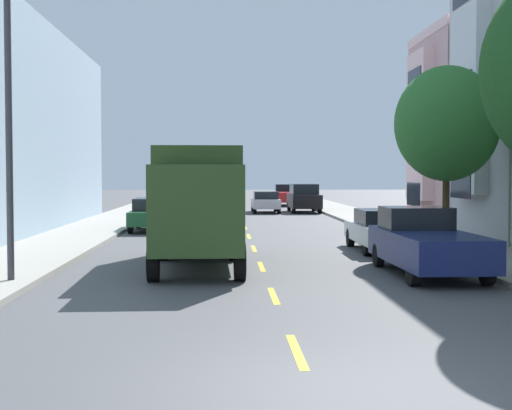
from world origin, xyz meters
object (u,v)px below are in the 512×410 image
(parked_pickup_red, at_px, (287,195))
(parked_sedan_white, at_px, (382,229))
(parked_hatchback_champagne, at_px, (166,206))
(street_tree_second, at_px, (447,124))
(parked_pickup_navy, at_px, (426,243))
(delivery_box_truck, at_px, (198,199))
(parked_hatchback_burgundy, at_px, (182,197))
(parked_wagon_forest, at_px, (152,213))
(parked_suv_black, at_px, (304,198))
(moving_silver_sedan, at_px, (265,202))
(street_lamp, at_px, (15,101))

(parked_pickup_red, bearing_deg, parked_sedan_white, -89.81)
(parked_hatchback_champagne, bearing_deg, parked_pickup_red, 63.99)
(street_tree_second, relative_size, parked_pickup_navy, 1.15)
(delivery_box_truck, xyz_separation_m, parked_pickup_red, (6.01, 39.54, -1.09))
(parked_pickup_red, relative_size, parked_hatchback_burgundy, 1.32)
(street_tree_second, xyz_separation_m, parked_wagon_forest, (-10.76, 9.89, -3.50))
(parked_wagon_forest, bearing_deg, parked_sedan_white, -47.34)
(parked_pickup_navy, bearing_deg, parked_pickup_red, 90.04)
(parked_suv_black, distance_m, parked_wagon_forest, 17.96)
(delivery_box_truck, height_order, parked_hatchback_burgundy, delivery_box_truck)
(delivery_box_truck, xyz_separation_m, parked_sedan_white, (6.13, 3.67, -1.17))
(street_tree_second, xyz_separation_m, parked_pickup_red, (-2.19, 36.33, -3.48))
(parked_hatchback_burgundy, bearing_deg, parked_sedan_white, -75.94)
(street_tree_second, relative_size, parked_sedan_white, 1.36)
(parked_sedan_white, distance_m, parked_pickup_navy, 5.82)
(parked_pickup_navy, bearing_deg, parked_hatchback_champagne, 109.76)
(parked_suv_black, relative_size, parked_hatchback_champagne, 1.19)
(parked_wagon_forest, xyz_separation_m, moving_silver_sedan, (6.16, 15.32, -0.05))
(parked_pickup_navy, relative_size, moving_silver_sedan, 1.18)
(parked_sedan_white, bearing_deg, delivery_box_truck, -149.09)
(parked_suv_black, distance_m, parked_pickup_navy, 30.90)
(parked_wagon_forest, height_order, moving_silver_sedan, parked_wagon_forest)
(street_tree_second, distance_m, parked_hatchback_champagne, 21.88)
(parked_sedan_white, distance_m, parked_suv_black, 25.08)
(street_tree_second, xyz_separation_m, parked_suv_black, (-1.96, 25.54, -3.32))
(parked_hatchback_champagne, bearing_deg, parked_sedan_white, -64.41)
(street_lamp, relative_size, moving_silver_sedan, 1.63)
(parked_suv_black, height_order, parked_hatchback_champagne, parked_suv_black)
(parked_pickup_red, bearing_deg, parked_pickup_navy, -89.96)
(parked_pickup_red, distance_m, moving_silver_sedan, 11.38)
(parked_pickup_red, height_order, parked_sedan_white, parked_pickup_red)
(parked_hatchback_champagne, distance_m, parked_pickup_navy, 25.55)
(street_tree_second, distance_m, moving_silver_sedan, 25.87)
(parked_pickup_navy, xyz_separation_m, moving_silver_sedan, (-2.44, 30.57, -0.08))
(parked_wagon_forest, bearing_deg, delivery_box_truck, -78.96)
(street_tree_second, distance_m, parked_pickup_navy, 6.75)
(parked_sedan_white, bearing_deg, moving_silver_sedan, 95.82)
(street_lamp, bearing_deg, street_tree_second, 28.99)
(parked_sedan_white, xyz_separation_m, parked_pickup_navy, (-0.09, -5.82, 0.08))
(parked_sedan_white, relative_size, parked_pickup_navy, 0.84)
(delivery_box_truck, distance_m, parked_hatchback_burgundy, 38.23)
(street_tree_second, relative_size, delivery_box_truck, 0.80)
(street_lamp, height_order, delivery_box_truck, street_lamp)
(parked_suv_black, bearing_deg, parked_hatchback_burgundy, 133.00)
(parked_hatchback_burgundy, relative_size, parked_sedan_white, 0.90)
(street_tree_second, height_order, parked_hatchback_champagne, street_tree_second)
(street_lamp, distance_m, moving_silver_sedan, 33.18)
(parked_sedan_white, bearing_deg, parked_suv_black, 89.73)
(parked_pickup_navy, bearing_deg, parked_wagon_forest, 119.41)
(street_tree_second, relative_size, moving_silver_sedan, 1.36)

